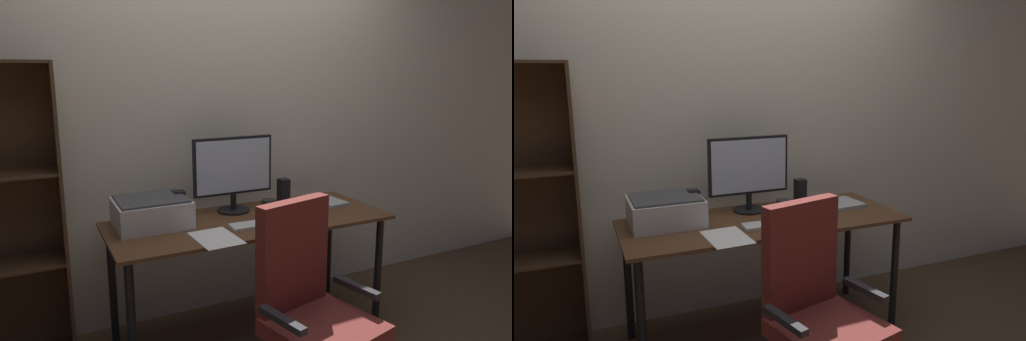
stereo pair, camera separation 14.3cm
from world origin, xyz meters
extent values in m
plane|color=#4C3826|center=(0.00, 0.00, 0.00)|extent=(12.00, 12.00, 0.00)
cube|color=beige|center=(0.00, 0.50, 1.30)|extent=(6.40, 0.10, 2.60)
cube|color=#56351E|center=(0.00, 0.00, 0.73)|extent=(1.64, 0.65, 0.02)
cylinder|color=black|center=(-0.76, -0.27, 0.36)|extent=(0.04, 0.04, 0.72)
cylinder|color=black|center=(0.76, -0.27, 0.36)|extent=(0.04, 0.04, 0.72)
cylinder|color=black|center=(-0.76, 0.27, 0.36)|extent=(0.04, 0.04, 0.72)
cylinder|color=black|center=(0.76, 0.27, 0.36)|extent=(0.04, 0.04, 0.72)
cylinder|color=black|center=(-0.02, 0.19, 0.75)|extent=(0.20, 0.20, 0.01)
cylinder|color=black|center=(-0.02, 0.19, 0.80)|extent=(0.04, 0.04, 0.10)
cube|color=black|center=(-0.02, 0.19, 1.03)|extent=(0.51, 0.03, 0.35)
cube|color=silver|center=(-0.02, 0.17, 1.03)|extent=(0.48, 0.01, 0.32)
cube|color=silver|center=(-0.03, -0.14, 0.75)|extent=(0.29, 0.12, 0.02)
cube|color=black|center=(0.17, -0.14, 0.76)|extent=(0.07, 0.10, 0.03)
cylinder|color=black|center=(0.12, -0.02, 0.79)|extent=(0.09, 0.09, 0.11)
cube|color=black|center=(0.17, -0.02, 0.80)|extent=(0.02, 0.01, 0.06)
cube|color=#B7BABC|center=(0.53, 0.06, 0.75)|extent=(0.34, 0.26, 0.02)
cube|color=black|center=(-0.37, 0.18, 0.82)|extent=(0.06, 0.07, 0.17)
cube|color=black|center=(0.33, 0.18, 0.82)|extent=(0.06, 0.07, 0.17)
cube|color=silver|center=(-0.54, 0.13, 0.81)|extent=(0.40, 0.34, 0.15)
cube|color=#424244|center=(-0.54, 0.13, 0.90)|extent=(0.37, 0.31, 0.01)
cube|color=white|center=(-0.30, -0.22, 0.74)|extent=(0.22, 0.30, 0.00)
cube|color=maroon|center=(-0.01, -0.81, 0.45)|extent=(0.53, 0.53, 0.08)
cube|color=maroon|center=(-0.06, -0.60, 0.75)|extent=(0.41, 0.16, 0.52)
cube|color=#232326|center=(-0.25, -0.84, 0.58)|extent=(0.10, 0.26, 0.03)
cube|color=#232326|center=(0.22, -0.73, 0.58)|extent=(0.10, 0.26, 0.03)
cube|color=#4C331E|center=(-0.99, 0.29, 0.82)|extent=(0.02, 0.28, 1.64)
cube|color=#4C331E|center=(-1.33, 0.29, 0.58)|extent=(0.66, 0.26, 0.02)
camera|label=1|loc=(-1.14, -2.41, 1.59)|focal=33.33mm
camera|label=2|loc=(-1.01, -2.47, 1.59)|focal=33.33mm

